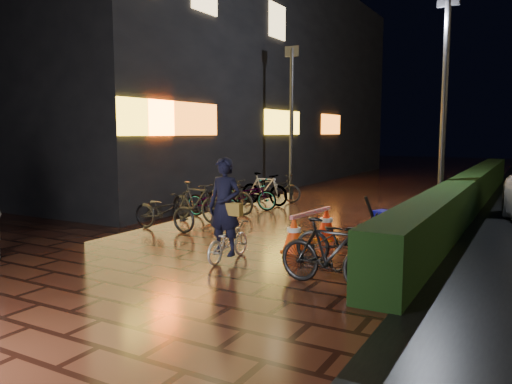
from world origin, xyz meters
The scene contains 10 objects.
ground centered at (0.00, 0.00, 0.00)m, with size 80.00×80.00×0.00m, color #381911.
hedge centered at (3.30, 8.00, 0.50)m, with size 0.70×20.00×1.00m, color black.
storefront_block centered at (-9.50, 11.50, 4.50)m, with size 12.09×22.00×9.00m.
lamp_post_hedge centered at (2.81, 5.68, 3.17)m, with size 0.55×0.17×5.76m.
lamp_post_sf centered at (-2.22, 7.18, 2.77)m, with size 0.48×0.15×5.04m.
cyclist centered at (0.35, -0.82, 0.67)m, with size 0.66×1.27×1.81m.
traffic_barrier centered at (1.16, 1.01, 0.35)m, with size 0.58×1.73×0.70m.
cart_assembly centered at (2.38, 1.76, 0.51)m, with size 0.71×0.61×0.99m.
parked_bikes_storefront centered at (-2.34, 3.59, 0.47)m, with size 1.90×6.17×1.00m.
parked_bikes_hedge centered at (2.38, -0.71, 0.47)m, with size 1.93×1.95×1.00m.
Camera 1 is at (4.99, -7.98, 2.23)m, focal length 35.00 mm.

